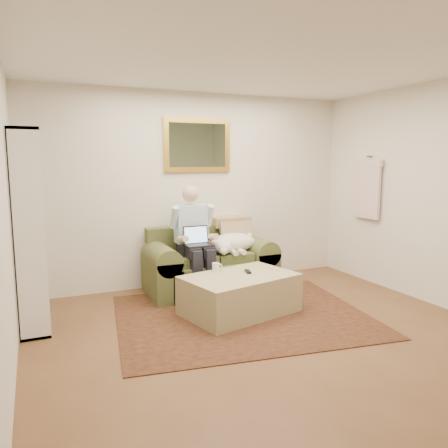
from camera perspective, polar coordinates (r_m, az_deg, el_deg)
room_shell at (r=4.06m, az=6.69°, el=2.63°), size 4.51×5.00×2.61m
rug at (r=4.91m, az=2.39°, el=-11.85°), size 2.95×2.49×0.01m
sofa at (r=5.75m, az=-1.88°, el=-5.91°), size 1.65×0.84×0.99m
seated_man at (r=5.44m, az=-3.72°, el=-2.35°), size 0.54×0.78×1.39m
laptop at (r=5.38m, az=-3.49°, el=-2.11°), size 0.32×0.25×0.23m
sleeping_dog at (r=5.72m, az=1.17°, el=-2.45°), size 0.68×0.43×0.25m
ottoman at (r=4.92m, az=2.06°, el=-9.16°), size 1.35×1.03×0.44m
coffee_mug at (r=5.01m, az=-1.08°, el=-5.66°), size 0.08×0.08×0.10m
tv_remote at (r=4.98m, az=3.13°, el=-6.21°), size 0.08×0.16×0.02m
bookshelf at (r=4.78m, az=-24.09°, el=-0.81°), size 0.28×0.80×2.00m
wall_mirror at (r=5.97m, az=-3.49°, el=10.24°), size 0.94×0.04×0.72m
hanging_shirt at (r=6.36m, az=18.19°, el=4.77°), size 0.06×0.52×0.90m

